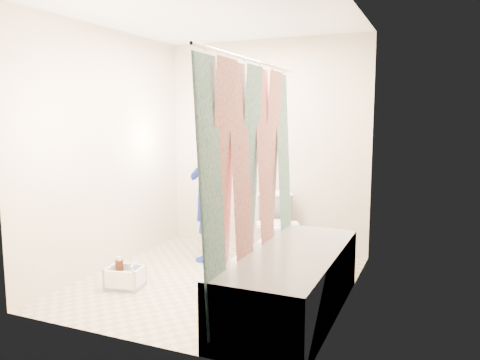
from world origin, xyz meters
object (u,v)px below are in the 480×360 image
at_px(bathtub, 291,280).
at_px(toilet, 277,228).
at_px(cleaning_caddy, 126,278).
at_px(plumber, 208,186).

distance_m(bathtub, toilet, 1.38).
distance_m(bathtub, cleaning_caddy, 1.54).
relative_size(toilet, plumber, 0.45).
distance_m(bathtub, plumber, 1.70).
relative_size(bathtub, plumber, 1.10).
bearing_deg(toilet, plumber, 175.12).
relative_size(bathtub, cleaning_caddy, 4.95).
height_order(bathtub, toilet, toilet).
height_order(bathtub, plumber, plumber).
xyz_separation_m(bathtub, cleaning_caddy, (-1.53, -0.05, -0.18)).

